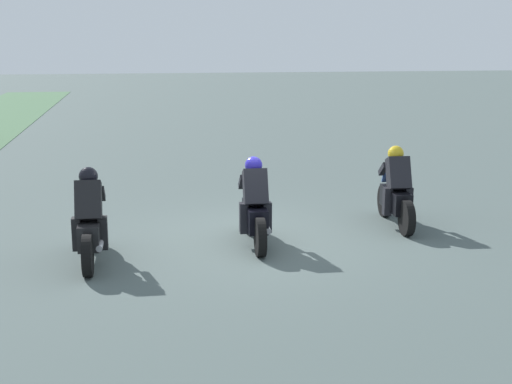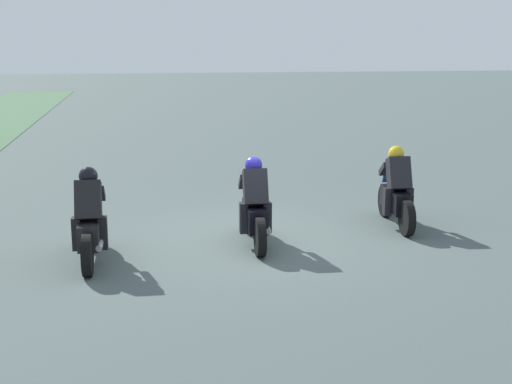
{
  "view_description": "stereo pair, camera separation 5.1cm",
  "coord_description": "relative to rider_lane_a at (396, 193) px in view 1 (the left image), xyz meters",
  "views": [
    {
      "loc": [
        -11.72,
        1.89,
        3.48
      ],
      "look_at": [
        -0.2,
        -0.03,
        0.9
      ],
      "focal_mm": 49.07,
      "sensor_mm": 36.0,
      "label": 1
    },
    {
      "loc": [
        -11.73,
        1.84,
        3.48
      ],
      "look_at": [
        -0.2,
        -0.03,
        0.9
      ],
      "focal_mm": 49.07,
      "sensor_mm": 36.0,
      "label": 2
    }
  ],
  "objects": [
    {
      "name": "ground_plane",
      "position": [
        -0.49,
        2.82,
        -0.62
      ],
      "size": [
        120.0,
        120.0,
        0.0
      ],
      "primitive_type": "plane",
      "color": "#475552"
    },
    {
      "name": "rider_lane_b",
      "position": [
        -0.77,
        2.83,
        0.0
      ],
      "size": [
        2.04,
        0.55,
        1.51
      ],
      "rotation": [
        0.0,
        0.0,
        -0.03
      ],
      "color": "black",
      "rests_on": "ground_plane"
    },
    {
      "name": "rider_lane_c",
      "position": [
        -1.31,
        5.54,
        0.0
      ],
      "size": [
        2.04,
        0.54,
        1.51
      ],
      "rotation": [
        0.0,
        0.0,
        -0.01
      ],
      "color": "black",
      "rests_on": "ground_plane"
    },
    {
      "name": "rider_lane_a",
      "position": [
        0.0,
        0.0,
        0.0
      ],
      "size": [
        2.04,
        0.55,
        1.51
      ],
      "rotation": [
        0.0,
        0.0,
        -0.07
      ],
      "color": "black",
      "rests_on": "ground_plane"
    }
  ]
}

